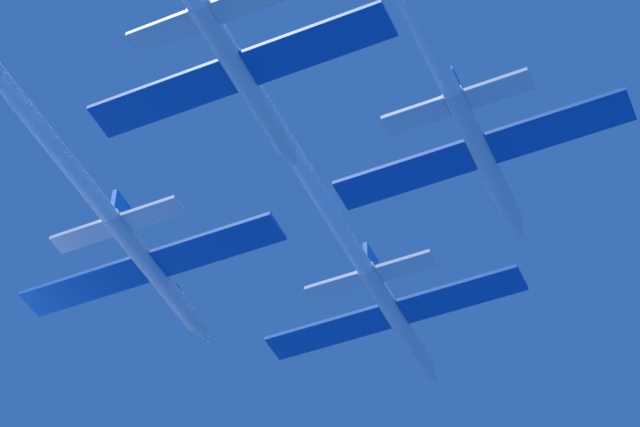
# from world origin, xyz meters

# --- Properties ---
(jet_lead) EXTENTS (19.29, 68.23, 3.20)m
(jet_lead) POSITION_xyz_m (0.17, -19.85, 0.41)
(jet_lead) COLOR silver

